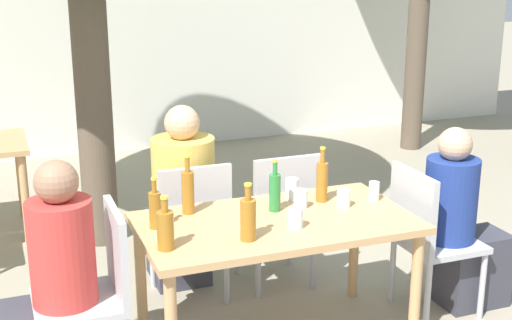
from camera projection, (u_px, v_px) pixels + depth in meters
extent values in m
cube|color=white|center=(119.00, 21.00, 7.52)|extent=(10.00, 0.08, 2.80)
cylinder|color=brown|center=(94.00, 110.00, 5.13)|extent=(0.26, 0.26, 2.03)
cylinder|color=brown|center=(418.00, 28.00, 7.60)|extent=(0.22, 0.22, 2.66)
cube|color=tan|center=(276.00, 223.00, 3.81)|extent=(1.47, 0.81, 0.04)
cylinder|color=tan|center=(416.00, 292.00, 3.83)|extent=(0.06, 0.06, 0.69)
cylinder|color=tan|center=(141.00, 279.00, 3.98)|extent=(0.06, 0.06, 0.69)
cylinder|color=tan|center=(354.00, 245.00, 4.45)|extent=(0.06, 0.06, 0.69)
cylinder|color=tan|center=(25.00, 199.00, 5.27)|extent=(0.06, 0.06, 0.69)
cylinder|color=tan|center=(20.00, 176.00, 5.83)|extent=(0.06, 0.06, 0.69)
cube|color=#B2B2B7|center=(79.00, 303.00, 3.52)|extent=(0.44, 0.44, 0.04)
cube|color=#B2B2B7|center=(117.00, 251.00, 3.52)|extent=(0.04, 0.44, 0.45)
cylinder|color=#B2B2B7|center=(113.00, 319.00, 3.82)|extent=(0.04, 0.04, 0.42)
cube|color=#B2B2B7|center=(439.00, 243.00, 4.24)|extent=(0.44, 0.44, 0.04)
cube|color=#B2B2B7|center=(413.00, 209.00, 4.11)|extent=(0.04, 0.44, 0.45)
cylinder|color=#B2B2B7|center=(482.00, 286.00, 4.20)|extent=(0.04, 0.04, 0.42)
cylinder|color=#B2B2B7|center=(444.00, 261.00, 4.54)|extent=(0.04, 0.04, 0.42)
cylinder|color=#B2B2B7|center=(427.00, 297.00, 4.07)|extent=(0.04, 0.04, 0.42)
cylinder|color=#B2B2B7|center=(392.00, 270.00, 4.41)|extent=(0.04, 0.04, 0.42)
cube|color=#B2B2B7|center=(188.00, 231.00, 4.43)|extent=(0.44, 0.44, 0.04)
cube|color=#B2B2B7|center=(196.00, 204.00, 4.18)|extent=(0.44, 0.04, 0.45)
cylinder|color=#B2B2B7|center=(208.00, 249.00, 4.73)|extent=(0.04, 0.04, 0.42)
cylinder|color=#B2B2B7|center=(152.00, 257.00, 4.60)|extent=(0.04, 0.04, 0.42)
cylinder|color=#B2B2B7|center=(227.00, 272.00, 4.39)|extent=(0.04, 0.04, 0.42)
cylinder|color=#B2B2B7|center=(167.00, 282.00, 4.26)|extent=(0.04, 0.04, 0.42)
cube|color=#B2B2B7|center=(275.00, 218.00, 4.63)|extent=(0.44, 0.44, 0.04)
cube|color=#B2B2B7|center=(288.00, 192.00, 4.38)|extent=(0.44, 0.04, 0.45)
cylinder|color=#B2B2B7|center=(290.00, 237.00, 4.93)|extent=(0.04, 0.04, 0.42)
cylinder|color=#B2B2B7|center=(238.00, 244.00, 4.80)|extent=(0.04, 0.04, 0.42)
cylinder|color=#B2B2B7|center=(313.00, 258.00, 4.59)|extent=(0.04, 0.04, 0.42)
cylinder|color=#B2B2B7|center=(258.00, 267.00, 4.46)|extent=(0.04, 0.04, 0.42)
cylinder|color=#C63833|center=(62.00, 252.00, 3.42)|extent=(0.32, 0.32, 0.52)
sphere|color=#936B51|center=(56.00, 182.00, 3.32)|extent=(0.21, 0.21, 0.21)
cube|color=#383842|center=(472.00, 268.00, 4.39)|extent=(0.40, 0.28, 0.46)
cylinder|color=navy|center=(451.00, 199.00, 4.19)|extent=(0.31, 0.31, 0.50)
sphere|color=tan|center=(455.00, 144.00, 4.09)|extent=(0.20, 0.20, 0.20)
cube|color=#383842|center=(178.00, 246.00, 4.72)|extent=(0.35, 0.40, 0.46)
cylinder|color=gold|center=(184.00, 182.00, 4.40)|extent=(0.39, 0.39, 0.56)
sphere|color=tan|center=(182.00, 123.00, 4.29)|extent=(0.22, 0.22, 0.22)
cylinder|color=#9E661E|center=(188.00, 193.00, 3.86)|extent=(0.07, 0.07, 0.24)
cylinder|color=#9E661E|center=(187.00, 165.00, 3.82)|extent=(0.03, 0.03, 0.08)
cylinder|color=gold|center=(187.00, 156.00, 3.80)|extent=(0.03, 0.03, 0.01)
cylinder|color=#9E661E|center=(322.00, 182.00, 4.05)|extent=(0.07, 0.07, 0.23)
cylinder|color=#9E661E|center=(323.00, 156.00, 4.01)|extent=(0.03, 0.03, 0.08)
cylinder|color=gold|center=(323.00, 148.00, 3.99)|extent=(0.03, 0.03, 0.01)
cylinder|color=#287A38|center=(275.00, 193.00, 3.90)|extent=(0.06, 0.06, 0.21)
cylinder|color=#287A38|center=(275.00, 168.00, 3.86)|extent=(0.03, 0.03, 0.07)
cylinder|color=gold|center=(275.00, 161.00, 3.85)|extent=(0.03, 0.03, 0.01)
cylinder|color=#9E661E|center=(248.00, 220.00, 3.50)|extent=(0.08, 0.08, 0.21)
cylinder|color=#9E661E|center=(248.00, 193.00, 3.47)|extent=(0.03, 0.03, 0.07)
cylinder|color=gold|center=(248.00, 185.00, 3.45)|extent=(0.04, 0.04, 0.01)
cylinder|color=#9E661E|center=(155.00, 210.00, 3.66)|extent=(0.06, 0.06, 0.19)
cylinder|color=#9E661E|center=(154.00, 186.00, 3.62)|extent=(0.03, 0.03, 0.07)
cylinder|color=gold|center=(154.00, 179.00, 3.61)|extent=(0.03, 0.03, 0.01)
cylinder|color=#9E661E|center=(166.00, 231.00, 3.40)|extent=(0.08, 0.08, 0.19)
cylinder|color=#9E661E|center=(165.00, 205.00, 3.36)|extent=(0.03, 0.03, 0.07)
cylinder|color=gold|center=(164.00, 197.00, 3.35)|extent=(0.04, 0.04, 0.01)
cylinder|color=silver|center=(374.00, 191.00, 4.08)|extent=(0.06, 0.06, 0.11)
cylinder|color=white|center=(301.00, 199.00, 3.96)|extent=(0.08, 0.08, 0.10)
cylinder|color=silver|center=(344.00, 198.00, 3.98)|extent=(0.08, 0.08, 0.10)
cylinder|color=silver|center=(295.00, 218.00, 3.67)|extent=(0.08, 0.08, 0.10)
cylinder|color=white|center=(292.00, 189.00, 4.10)|extent=(0.08, 0.08, 0.12)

